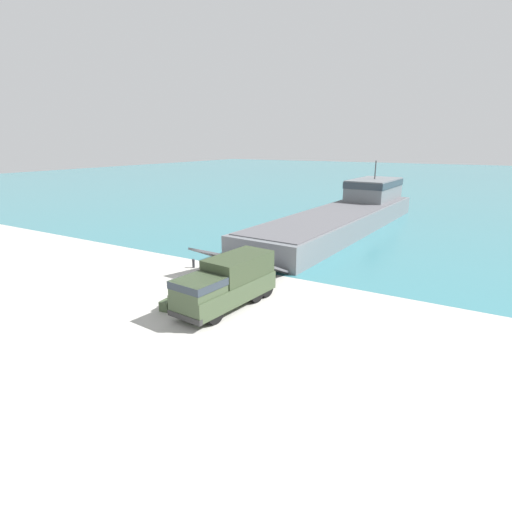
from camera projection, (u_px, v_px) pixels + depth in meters
The scene contains 7 objects.
ground_plane at pixel (207, 282), 28.59m from camera, with size 240.00×240.00×0.00m, color #B7B5AD.
water_surface at pixel (421, 180), 106.53m from camera, with size 240.00×180.00×0.01m, color teal.
landing_craft at pixel (348, 212), 46.98m from camera, with size 9.04×38.55×7.35m.
military_truck at pixel (227, 282), 24.05m from camera, with size 3.14×7.40×2.98m.
soldier_on_ramp at pixel (201, 278), 26.51m from camera, with size 0.49×0.37×1.70m.
mooring_bollard at pixel (193, 263), 31.85m from camera, with size 0.24×0.24×0.75m.
cargo_crate at pixel (167, 305), 23.81m from camera, with size 0.61×0.73×0.61m, color #3D4C33.
Camera 1 is at (16.69, -21.47, 9.69)m, focal length 28.00 mm.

